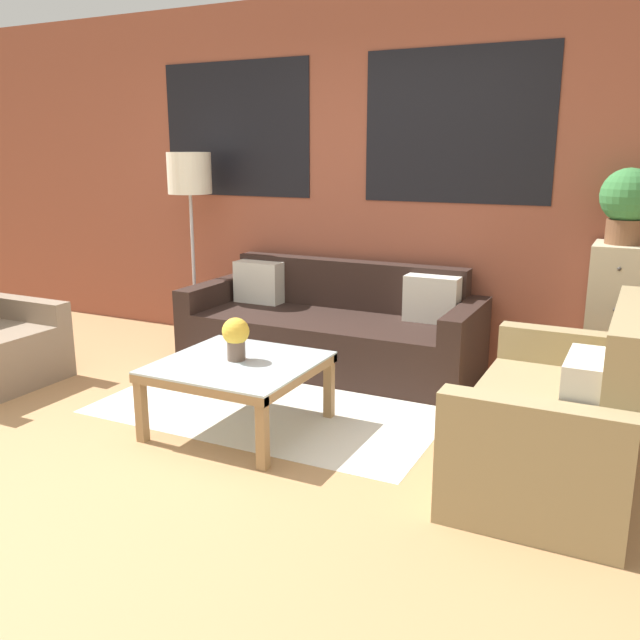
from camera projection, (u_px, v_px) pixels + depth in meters
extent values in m
plane|color=#AD7F51|center=(150.00, 460.00, 3.66)|extent=(16.00, 16.00, 0.00)
cube|color=brown|center=(340.00, 180.00, 5.44)|extent=(8.40, 0.08, 2.80)
cube|color=black|center=(236.00, 130.00, 5.71)|extent=(1.40, 0.01, 1.10)
cube|color=black|center=(457.00, 126.00, 4.90)|extent=(1.40, 0.01, 1.10)
cube|color=silver|center=(289.00, 396.00, 4.61)|extent=(2.20, 1.73, 0.00)
cube|color=black|center=(324.00, 345.00, 5.13)|extent=(1.94, 0.72, 0.40)
cube|color=black|center=(348.00, 308.00, 5.46)|extent=(1.94, 0.16, 0.78)
cube|color=black|center=(215.00, 316.00, 5.62)|extent=(0.16, 0.88, 0.58)
cube|color=black|center=(465.00, 348.00, 4.72)|extent=(0.16, 0.88, 0.58)
cube|color=beige|center=(259.00, 282.00, 5.60)|extent=(0.40, 0.16, 0.34)
cube|color=beige|center=(432.00, 299.00, 4.96)|extent=(0.40, 0.16, 0.34)
cube|color=#99845B|center=(534.00, 435.00, 3.48)|extent=(0.64, 1.14, 0.42)
cube|color=#99845B|center=(624.00, 401.00, 3.24)|extent=(0.16, 1.14, 0.92)
cube|color=#99845B|center=(567.00, 382.00, 3.97)|extent=(0.80, 0.14, 0.62)
cube|color=#99845B|center=(530.00, 471.00, 2.86)|extent=(0.80, 0.14, 0.62)
cube|color=beige|center=(583.00, 393.00, 2.98)|extent=(0.16, 0.40, 0.34)
cube|color=#84705B|center=(27.00, 335.00, 5.10)|extent=(0.80, 0.14, 0.56)
cube|color=silver|center=(238.00, 362.00, 3.98)|extent=(0.88, 0.88, 0.01)
cube|color=#99754C|center=(196.00, 389.00, 3.63)|extent=(0.88, 0.05, 0.05)
cube|color=#99754C|center=(274.00, 349.00, 4.35)|extent=(0.88, 0.05, 0.05)
cube|color=#99754C|center=(182.00, 358.00, 4.17)|extent=(0.05, 0.88, 0.05)
cube|color=#99754C|center=(300.00, 377.00, 3.81)|extent=(0.05, 0.88, 0.05)
cube|color=#99754C|center=(141.00, 407.00, 3.86)|extent=(0.05, 0.05, 0.41)
cube|color=#99754C|center=(262.00, 433.00, 3.51)|extent=(0.05, 0.05, 0.41)
cube|color=#99754C|center=(221.00, 368.00, 4.56)|extent=(0.05, 0.06, 0.41)
cube|color=#99754C|center=(329.00, 386.00, 4.21)|extent=(0.05, 0.06, 0.41)
cylinder|color=#B2B2B7|center=(197.00, 340.00, 5.96)|extent=(0.28, 0.28, 0.02)
cylinder|color=#B2B2B7|center=(194.00, 268.00, 5.81)|extent=(0.03, 0.03, 1.26)
cylinder|color=beige|center=(189.00, 173.00, 5.61)|extent=(0.36, 0.36, 0.34)
cube|color=#C6B793|center=(615.00, 322.00, 4.48)|extent=(0.35, 0.42, 1.04)
sphere|color=#38332D|center=(619.00, 269.00, 4.20)|extent=(0.02, 0.02, 0.02)
sphere|color=#38332D|center=(615.00, 310.00, 4.27)|extent=(0.02, 0.02, 0.02)
sphere|color=#38332D|center=(611.00, 349.00, 4.33)|extent=(0.02, 0.02, 0.02)
sphere|color=#38332D|center=(606.00, 388.00, 4.39)|extent=(0.02, 0.02, 0.02)
cylinder|color=brown|center=(625.00, 232.00, 4.34)|extent=(0.24, 0.24, 0.16)
sphere|color=#387A3D|center=(629.00, 196.00, 4.28)|extent=(0.35, 0.35, 0.35)
cylinder|color=brown|center=(236.00, 350.00, 4.00)|extent=(0.11, 0.11, 0.12)
sphere|color=gold|center=(236.00, 331.00, 3.97)|extent=(0.16, 0.16, 0.16)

